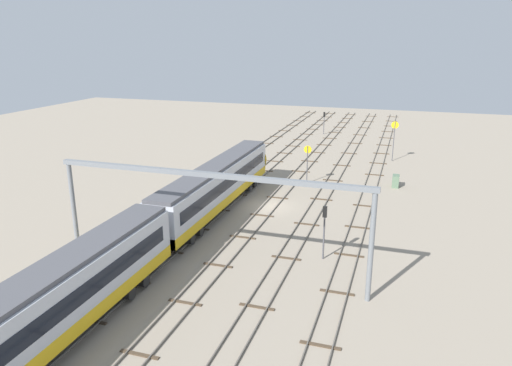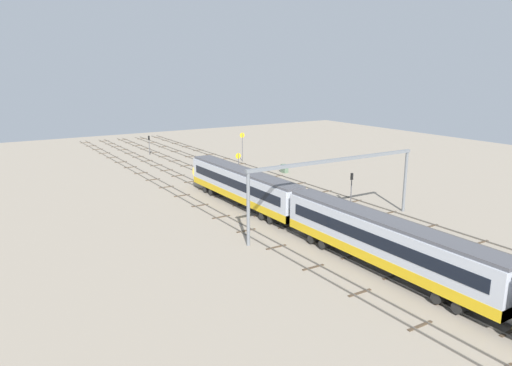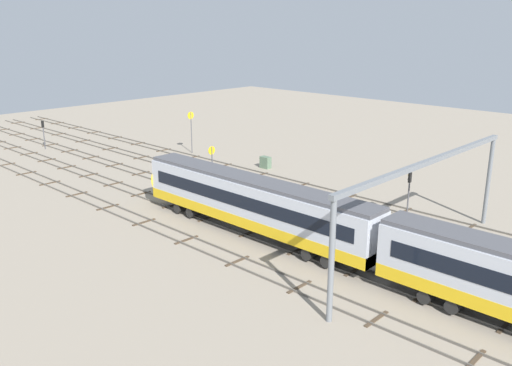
# 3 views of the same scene
# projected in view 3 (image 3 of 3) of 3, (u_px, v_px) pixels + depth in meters

# --- Properties ---
(ground_plane) EXTENTS (154.05, 154.05, 0.00)m
(ground_plane) POSITION_uv_depth(u_px,v_px,m) (264.00, 213.00, 51.09)
(ground_plane) COLOR gray
(track_near_foreground) EXTENTS (138.05, 2.40, 0.16)m
(track_near_foreground) POSITION_uv_depth(u_px,v_px,m) (325.00, 191.00, 57.61)
(track_near_foreground) COLOR #59544C
(track_near_foreground) RESTS_ON ground
(track_second_near) EXTENTS (138.05, 2.40, 0.16)m
(track_second_near) POSITION_uv_depth(u_px,v_px,m) (296.00, 201.00, 54.34)
(track_second_near) COLOR #59544C
(track_second_near) RESTS_ON ground
(track_middle) EXTENTS (138.05, 2.40, 0.16)m
(track_middle) POSITION_uv_depth(u_px,v_px,m) (264.00, 212.00, 51.07)
(track_middle) COLOR #59544C
(track_middle) RESTS_ON ground
(track_with_train) EXTENTS (138.05, 2.40, 0.16)m
(track_with_train) POSITION_uv_depth(u_px,v_px,m) (228.00, 225.00, 47.80)
(track_with_train) COLOR #59544C
(track_with_train) RESTS_ON ground
(track_far_background) EXTENTS (138.05, 2.40, 0.16)m
(track_far_background) POSITION_uv_depth(u_px,v_px,m) (186.00, 240.00, 44.53)
(track_far_background) COLOR #59544C
(track_far_background) RESTS_ON ground
(overhead_gantry) EXTENTS (0.40, 23.68, 7.98)m
(overhead_gantry) POSITION_uv_depth(u_px,v_px,m) (429.00, 181.00, 38.66)
(overhead_gantry) COLOR slate
(overhead_gantry) RESTS_ON ground
(speed_sign_near_foreground) EXTENTS (0.14, 0.91, 4.67)m
(speed_sign_near_foreground) POSITION_uv_depth(u_px,v_px,m) (212.00, 161.00, 57.79)
(speed_sign_near_foreground) COLOR #4C4C51
(speed_sign_near_foreground) RESTS_ON ground
(speed_sign_mid_trackside) EXTENTS (0.14, 1.01, 5.71)m
(speed_sign_mid_trackside) POSITION_uv_depth(u_px,v_px,m) (191.00, 126.00, 73.87)
(speed_sign_mid_trackside) COLOR #4C4C51
(speed_sign_mid_trackside) RESTS_ON ground
(signal_light_trackside_approach) EXTENTS (0.31, 0.32, 4.45)m
(signal_light_trackside_approach) POSITION_uv_depth(u_px,v_px,m) (409.00, 189.00, 48.42)
(signal_light_trackside_approach) COLOR #4C4C51
(signal_light_trackside_approach) RESTS_ON ground
(signal_light_trackside_departure) EXTENTS (0.31, 0.32, 4.07)m
(signal_light_trackside_departure) POSITION_uv_depth(u_px,v_px,m) (43.00, 131.00, 76.38)
(signal_light_trackside_departure) COLOR #4C4C51
(signal_light_trackside_departure) RESTS_ON ground
(relay_cabinet) EXTENTS (1.34, 0.77, 1.44)m
(relay_cabinet) POSITION_uv_depth(u_px,v_px,m) (265.00, 162.00, 66.78)
(relay_cabinet) COLOR #597259
(relay_cabinet) RESTS_ON ground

